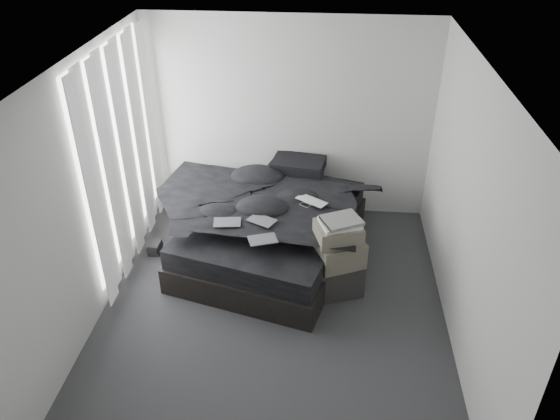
# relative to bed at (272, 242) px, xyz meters

# --- Properties ---
(floor) EXTENTS (3.60, 4.20, 0.01)m
(floor) POSITION_rel_bed_xyz_m (0.11, -1.02, -0.16)
(floor) COLOR #333336
(floor) RESTS_ON ground
(ceiling) EXTENTS (3.60, 4.20, 0.01)m
(ceiling) POSITION_rel_bed_xyz_m (0.11, -1.02, 2.44)
(ceiling) COLOR white
(ceiling) RESTS_ON ground
(wall_back) EXTENTS (3.60, 0.01, 2.60)m
(wall_back) POSITION_rel_bed_xyz_m (0.11, 1.08, 1.14)
(wall_back) COLOR silver
(wall_back) RESTS_ON ground
(wall_front) EXTENTS (3.60, 0.01, 2.60)m
(wall_front) POSITION_rel_bed_xyz_m (0.11, -3.12, 1.14)
(wall_front) COLOR silver
(wall_front) RESTS_ON ground
(wall_left) EXTENTS (0.01, 4.20, 2.60)m
(wall_left) POSITION_rel_bed_xyz_m (-1.69, -1.02, 1.14)
(wall_left) COLOR silver
(wall_left) RESTS_ON ground
(wall_right) EXTENTS (0.01, 4.20, 2.60)m
(wall_right) POSITION_rel_bed_xyz_m (1.91, -1.02, 1.14)
(wall_right) COLOR silver
(wall_right) RESTS_ON ground
(window_left) EXTENTS (0.02, 2.00, 2.30)m
(window_left) POSITION_rel_bed_xyz_m (-1.67, -0.12, 1.19)
(window_left) COLOR white
(window_left) RESTS_ON wall_left
(curtain_left) EXTENTS (0.06, 2.12, 2.48)m
(curtain_left) POSITION_rel_bed_xyz_m (-1.62, -0.12, 1.12)
(curtain_left) COLOR white
(curtain_left) RESTS_ON wall_left
(bed) EXTENTS (2.29, 2.68, 0.31)m
(bed) POSITION_rel_bed_xyz_m (0.00, 0.00, 0.00)
(bed) COLOR black
(bed) RESTS_ON floor
(mattress) EXTENTS (2.21, 2.60, 0.25)m
(mattress) POSITION_rel_bed_xyz_m (-0.00, 0.00, 0.28)
(mattress) COLOR black
(mattress) RESTS_ON bed
(duvet) EXTENTS (2.16, 2.35, 0.27)m
(duvet) POSITION_rel_bed_xyz_m (-0.01, -0.05, 0.54)
(duvet) COLOR black
(duvet) RESTS_ON mattress
(pillow_lower) EXTENTS (0.79, 0.64, 0.16)m
(pillow_lower) POSITION_rel_bed_xyz_m (0.18, 0.88, 0.48)
(pillow_lower) COLOR black
(pillow_lower) RESTS_ON mattress
(pillow_upper) EXTENTS (0.71, 0.55, 0.15)m
(pillow_upper) POSITION_rel_bed_xyz_m (0.25, 0.83, 0.63)
(pillow_upper) COLOR black
(pillow_upper) RESTS_ON pillow_lower
(laptop) EXTENTS (0.44, 0.40, 0.03)m
(laptop) POSITION_rel_bed_xyz_m (0.42, -0.06, 0.69)
(laptop) COLOR silver
(laptop) RESTS_ON duvet
(comic_a) EXTENTS (0.31, 0.22, 0.01)m
(comic_a) POSITION_rel_bed_xyz_m (-0.43, -0.52, 0.68)
(comic_a) COLOR black
(comic_a) RESTS_ON duvet
(comic_b) EXTENTS (0.35, 0.30, 0.01)m
(comic_b) POSITION_rel_bed_xyz_m (-0.06, -0.45, 0.68)
(comic_b) COLOR black
(comic_b) RESTS_ON duvet
(comic_c) EXTENTS (0.34, 0.28, 0.01)m
(comic_c) POSITION_rel_bed_xyz_m (-0.01, -0.81, 0.69)
(comic_c) COLOR black
(comic_c) RESTS_ON duvet
(side_stand) EXTENTS (0.41, 0.41, 0.63)m
(side_stand) POSITION_rel_bed_xyz_m (-0.98, 0.16, 0.16)
(side_stand) COLOR black
(side_stand) RESTS_ON floor
(papers) EXTENTS (0.25, 0.20, 0.01)m
(papers) POSITION_rel_bed_xyz_m (-0.97, 0.15, 0.48)
(papers) COLOR white
(papers) RESTS_ON side_stand
(floor_books) EXTENTS (0.15, 0.20, 0.13)m
(floor_books) POSITION_rel_bed_xyz_m (-1.43, -0.13, -0.09)
(floor_books) COLOR black
(floor_books) RESTS_ON floor
(box_lower) EXTENTS (0.62, 0.56, 0.38)m
(box_lower) POSITION_rel_bed_xyz_m (0.77, -0.65, 0.03)
(box_lower) COLOR black
(box_lower) RESTS_ON floor
(box_mid) EXTENTS (0.60, 0.54, 0.29)m
(box_mid) POSITION_rel_bed_xyz_m (0.79, -0.65, 0.37)
(box_mid) COLOR #605C4C
(box_mid) RESTS_ON box_lower
(box_upper) EXTENTS (0.55, 0.49, 0.20)m
(box_upper) POSITION_rel_bed_xyz_m (0.76, -0.65, 0.62)
(box_upper) COLOR #605C4C
(box_upper) RESTS_ON box_mid
(art_book_white) EXTENTS (0.48, 0.43, 0.04)m
(art_book_white) POSITION_rel_bed_xyz_m (0.77, -0.65, 0.74)
(art_book_white) COLOR silver
(art_book_white) RESTS_ON box_upper
(art_book_snake) EXTENTS (0.48, 0.44, 0.04)m
(art_book_snake) POSITION_rel_bed_xyz_m (0.79, -0.65, 0.77)
(art_book_snake) COLOR silver
(art_book_snake) RESTS_ON art_book_white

